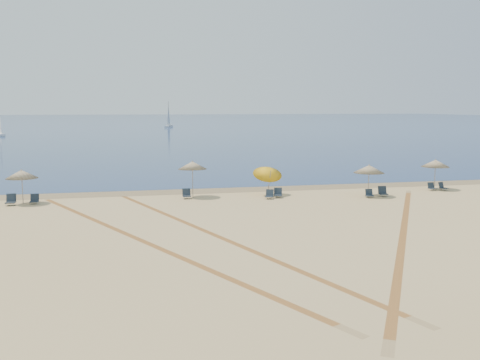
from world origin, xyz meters
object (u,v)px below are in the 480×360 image
object	(u,v)px
umbrella_2	(192,165)
umbrella_5	(435,163)
chair_8	(383,192)
sailboat_0	(169,119)
chair_10	(443,187)
umbrella_3	(268,171)
umbrella_4	(369,169)
chair_4	(187,194)
chair_3	(34,200)
sailboat_1	(0,126)
chair_9	(432,187)
chair_7	(369,194)
chair_2	(11,200)
chair_6	(278,193)
chair_5	(269,195)
umbrella_1	(22,174)

from	to	relation	value
umbrella_2	umbrella_5	xyz separation A→B (m)	(18.87, -0.34, -0.24)
chair_8	umbrella_5	bearing A→B (deg)	32.98
sailboat_0	chair_10	bearing A→B (deg)	-66.46
chair_10	sailboat_0	distance (m)	132.84
umbrella_3	chair_8	xyz separation A→B (m)	(7.97, -2.15, -1.45)
umbrella_4	chair_4	bearing A→B (deg)	172.38
umbrella_3	sailboat_0	xyz separation A→B (m)	(3.44, 131.93, 0.64)
umbrella_4	chair_3	world-z (taller)	umbrella_4
chair_3	chair_8	bearing A→B (deg)	-3.74
chair_8	sailboat_1	bearing A→B (deg)	127.34
chair_3	chair_9	bearing A→B (deg)	0.50
umbrella_4	chair_9	xyz separation A→B (m)	(5.93, 1.44, -1.69)
umbrella_3	chair_3	distance (m)	16.09
chair_7	sailboat_1	distance (m)	100.94
umbrella_4	chair_2	world-z (taller)	umbrella_4
umbrella_2	sailboat_0	world-z (taller)	sailboat_0
umbrella_4	chair_6	bearing A→B (deg)	173.37
chair_5	chair_9	distance (m)	13.23
chair_3	umbrella_5	bearing A→B (deg)	1.41
chair_2	chair_3	xyz separation A→B (m)	(1.43, 0.18, -0.03)
umbrella_1	umbrella_5	bearing A→B (deg)	-0.11
chair_7	chair_9	world-z (taller)	chair_7
umbrella_1	chair_7	world-z (taller)	umbrella_1
chair_2	chair_9	bearing A→B (deg)	0.65
chair_4	chair_5	world-z (taller)	chair_4
chair_9	umbrella_5	bearing A→B (deg)	44.47
umbrella_2	chair_8	size ratio (longest dim) A/B	3.27
chair_7	umbrella_1	bearing A→B (deg)	-176.09
umbrella_1	chair_5	world-z (taller)	umbrella_1
umbrella_3	chair_10	size ratio (longest dim) A/B	3.31
umbrella_3	umbrella_4	distance (m)	7.24
chair_5	chair_10	size ratio (longest dim) A/B	1.04
umbrella_2	chair_10	world-z (taller)	umbrella_2
sailboat_1	umbrella_2	bearing A→B (deg)	-91.64
chair_4	sailboat_0	bearing A→B (deg)	87.68
umbrella_4	umbrella_5	size ratio (longest dim) A/B	0.97
chair_6	umbrella_2	bearing A→B (deg)	-179.48
chair_9	sailboat_1	distance (m)	101.91
umbrella_2	chair_4	size ratio (longest dim) A/B	3.84
chair_4	chair_7	world-z (taller)	chair_4
chair_2	sailboat_1	xyz separation A→B (m)	(-19.18, 88.90, 1.85)
umbrella_5	chair_10	distance (m)	1.87
umbrella_5	chair_2	xyz separation A→B (m)	(-30.90, -0.34, -1.71)
chair_4	sailboat_1	world-z (taller)	sailboat_1
chair_9	chair_2	bearing A→B (deg)	-177.27
umbrella_4	chair_2	distance (m)	24.55
umbrella_1	chair_4	xyz separation A→B (m)	(10.85, -0.23, -1.67)
umbrella_1	chair_5	distance (m)	16.67
chair_2	umbrella_4	bearing A→B (deg)	-2.77
umbrella_5	chair_2	distance (m)	30.95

